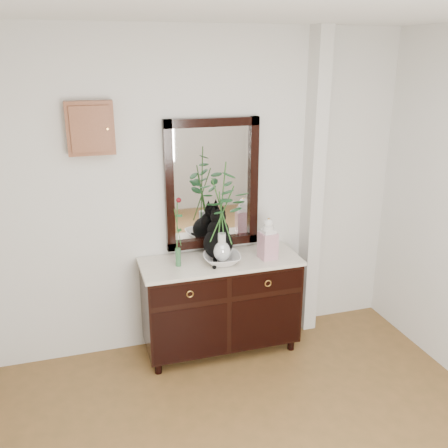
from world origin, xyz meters
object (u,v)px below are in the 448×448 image
object	(u,v)px
ginger_jar	(268,238)
cat	(218,234)
sideboard	(221,301)
lotus_bowl	(222,259)

from	to	relation	value
ginger_jar	cat	bearing A→B (deg)	159.04
sideboard	cat	distance (m)	0.58
cat	sideboard	bearing A→B (deg)	-73.62
cat	lotus_bowl	xyz separation A→B (m)	(-0.01, -0.15, -0.16)
cat	ginger_jar	bearing A→B (deg)	-2.86
sideboard	cat	xyz separation A→B (m)	(0.00, 0.08, 0.58)
cat	ginger_jar	distance (m)	0.42
cat	lotus_bowl	size ratio (longest dim) A/B	1.31
sideboard	cat	world-z (taller)	cat
ginger_jar	lotus_bowl	bearing A→B (deg)	179.49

